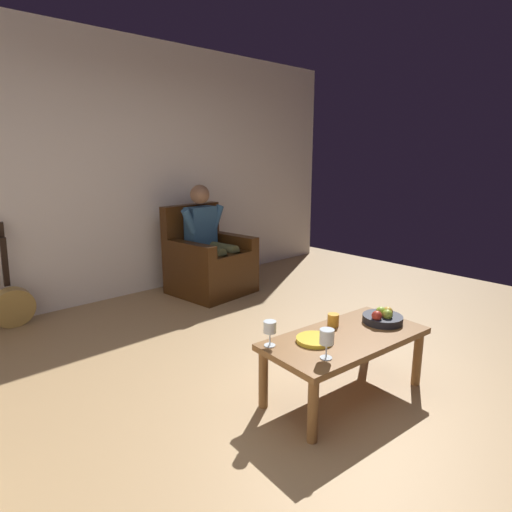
# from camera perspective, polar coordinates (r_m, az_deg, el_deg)

# --- Properties ---
(ground_plane) EXTENTS (7.32, 7.32, 0.00)m
(ground_plane) POSITION_cam_1_polar(r_m,az_deg,el_deg) (3.00, 7.55, -17.89)
(ground_plane) COLOR #A28055
(wall_back) EXTENTS (6.50, 0.06, 2.77)m
(wall_back) POSITION_cam_1_polar(r_m,az_deg,el_deg) (4.89, -18.75, 10.64)
(wall_back) COLOR silver
(wall_back) RESTS_ON ground
(armchair) EXTENTS (0.87, 0.86, 1.00)m
(armchair) POSITION_cam_1_polar(r_m,az_deg,el_deg) (4.97, -6.32, -1.00)
(armchair) COLOR #3C210C
(armchair) RESTS_ON ground
(person_seated) EXTENTS (0.62, 0.64, 1.23)m
(person_seated) POSITION_cam_1_polar(r_m,az_deg,el_deg) (4.88, -6.26, 2.67)
(person_seated) COLOR #2D5276
(person_seated) RESTS_ON ground
(coffee_table) EXTENTS (1.14, 0.62, 0.42)m
(coffee_table) POSITION_cam_1_polar(r_m,az_deg,el_deg) (2.88, 11.75, -11.38)
(coffee_table) COLOR brown
(coffee_table) RESTS_ON ground
(guitar) EXTENTS (0.38, 0.21, 0.97)m
(guitar) POSITION_cam_1_polar(r_m,az_deg,el_deg) (4.54, -29.62, -5.55)
(guitar) COLOR #A88442
(guitar) RESTS_ON ground
(wine_glass_near) EXTENTS (0.08, 0.08, 0.17)m
(wine_glass_near) POSITION_cam_1_polar(r_m,az_deg,el_deg) (2.49, 9.37, -10.72)
(wine_glass_near) COLOR silver
(wine_glass_near) RESTS_ON coffee_table
(wine_glass_far) EXTENTS (0.08, 0.08, 0.16)m
(wine_glass_far) POSITION_cam_1_polar(r_m,az_deg,el_deg) (2.61, 1.85, -9.60)
(wine_glass_far) COLOR silver
(wine_glass_far) RESTS_ON coffee_table
(fruit_bowl) EXTENTS (0.27, 0.27, 0.11)m
(fruit_bowl) POSITION_cam_1_polar(r_m,az_deg,el_deg) (3.11, 16.45, -7.82)
(fruit_bowl) COLOR black
(fruit_bowl) RESTS_ON coffee_table
(decorative_dish) EXTENTS (0.23, 0.23, 0.02)m
(decorative_dish) POSITION_cam_1_polar(r_m,az_deg,el_deg) (2.73, 7.80, -10.93)
(decorative_dish) COLOR gold
(decorative_dish) RESTS_ON coffee_table
(candle_jar) EXTENTS (0.08, 0.08, 0.08)m
(candle_jar) POSITION_cam_1_polar(r_m,az_deg,el_deg) (2.97, 10.20, -8.35)
(candle_jar) COLOR orange
(candle_jar) RESTS_ON coffee_table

